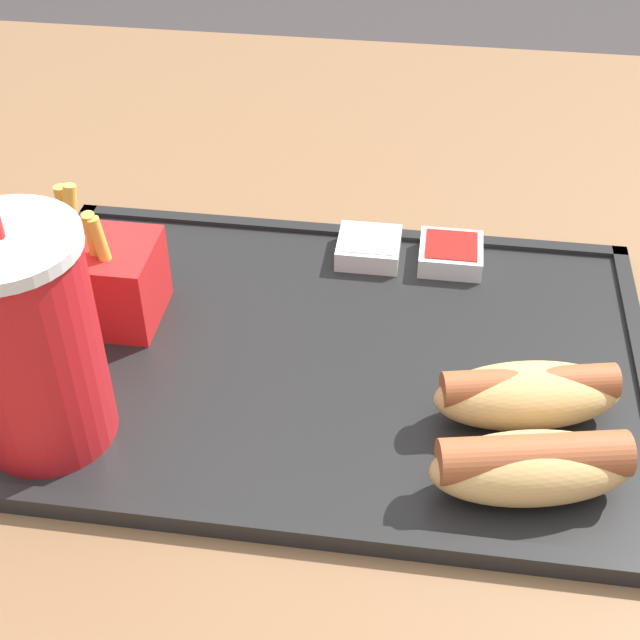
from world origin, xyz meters
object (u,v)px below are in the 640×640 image
Objects in this scene: sauce_cup_mayo at (366,247)px; sauce_cup_ketchup at (451,253)px; hot_dog_near at (528,393)px; hot_dog_far at (532,465)px; soda_cup at (28,341)px; fries_carton at (100,278)px.

sauce_cup_ketchup is (-0.07, -0.00, 0.00)m from sauce_cup_mayo.
sauce_cup_ketchup is (0.05, -0.17, -0.01)m from hot_dog_near.
hot_dog_far reaches higher than hot_dog_near.
hot_dog_far is at bearing 90.00° from hot_dog_near.
soda_cup is 0.34m from sauce_cup_ketchup.
fries_carton is at bearing 22.04° from sauce_cup_ketchup.
sauce_cup_ketchup is at bearing -72.78° from hot_dog_near.
fries_carton reaches higher than hot_dog_near.
sauce_cup_mayo is (0.12, -0.23, -0.01)m from hot_dog_far.
soda_cup is 3.69× the size of sauce_cup_mayo.
sauce_cup_mayo is 1.00× the size of sauce_cup_ketchup.
fries_carton is at bearing 28.95° from sauce_cup_mayo.
hot_dog_far is 0.33m from fries_carton.
soda_cup is 0.31m from hot_dog_near.
hot_dog_far is at bearing 157.20° from fries_carton.
fries_carton reaches higher than sauce_cup_mayo.
sauce_cup_mayo is at bearing 0.30° from sauce_cup_ketchup.
hot_dog_far is 0.24m from sauce_cup_ketchup.
sauce_cup_mayo and sauce_cup_ketchup have the same top height.
hot_dog_near is (0.00, -0.06, -0.00)m from hot_dog_far.
soda_cup reaches higher than sauce_cup_ketchup.
hot_dog_near is 0.21m from sauce_cup_mayo.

